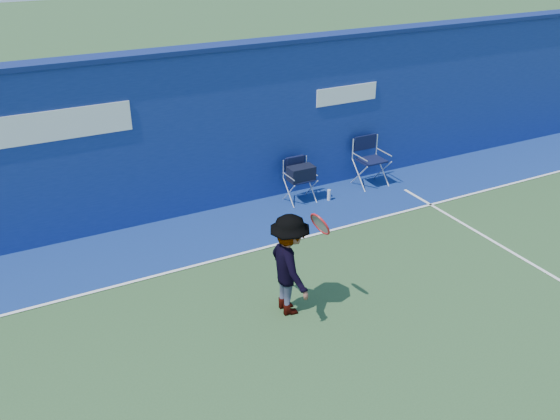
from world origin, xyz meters
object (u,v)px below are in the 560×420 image
directors_chair_right (370,171)px  tennis_player (290,265)px  directors_chair_left (300,184)px  water_bottle (329,195)px

directors_chair_right → tennis_player: tennis_player is taller
directors_chair_left → tennis_player: (-1.92, -3.12, 0.39)m
directors_chair_left → tennis_player: 3.68m
directors_chair_left → directors_chair_right: directors_chair_right is taller
water_bottle → tennis_player: (-2.44, -2.87, 0.65)m
directors_chair_right → water_bottle: directors_chair_right is taller
directors_chair_right → tennis_player: bearing=-139.1°
directors_chair_right → water_bottle: (-1.18, -0.27, -0.20)m
directors_chair_left → tennis_player: bearing=-121.6°
directors_chair_right → tennis_player: (-3.62, -3.14, 0.44)m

